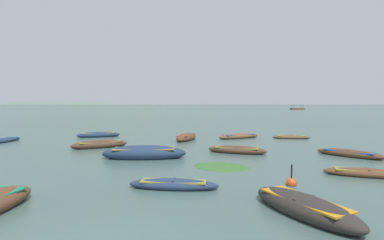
{
  "coord_description": "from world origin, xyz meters",
  "views": [
    {
      "loc": [
        1.65,
        -5.24,
        2.99
      ],
      "look_at": [
        2.64,
        31.28,
        0.96
      ],
      "focal_mm": 27.72,
      "sensor_mm": 36.0,
      "label": 1
    }
  ],
  "objects": [
    {
      "name": "mountain_1",
      "position": [
        -1018.54,
        2286.84,
        163.74
      ],
      "size": [
        1179.22,
        1179.22,
        327.49
      ],
      "primitive_type": "cone",
      "color": "slate",
      "rests_on": "ground"
    },
    {
      "name": "rowboat_8",
      "position": [
        -4.09,
        14.95,
        0.2
      ],
      "size": [
        3.87,
        2.84,
        0.64
      ],
      "color": "#4C3323",
      "rests_on": "ground"
    },
    {
      "name": "rowboat_3",
      "position": [
        1.85,
        18.9,
        0.22
      ],
      "size": [
        2.31,
        3.69,
        0.7
      ],
      "color": "brown",
      "rests_on": "ground"
    },
    {
      "name": "rowboat_10",
      "position": [
        1.28,
        5.05,
        0.14
      ],
      "size": [
        3.26,
        1.21,
        0.43
      ],
      "color": "navy",
      "rests_on": "ground"
    },
    {
      "name": "rowboat_1",
      "position": [
        6.4,
        20.1,
        0.17
      ],
      "size": [
        4.15,
        2.81,
        0.54
      ],
      "color": "brown",
      "rests_on": "ground"
    },
    {
      "name": "mountain_2",
      "position": [
        -401.37,
        1942.48,
        231.15
      ],
      "size": [
        1923.62,
        1923.62,
        462.29
      ],
      "primitive_type": "cone",
      "color": "slate",
      "rests_on": "ground"
    },
    {
      "name": "rowboat_5",
      "position": [
        4.86,
        12.5,
        0.17
      ],
      "size": [
        3.75,
        2.43,
        0.54
      ],
      "color": "#4C3323",
      "rests_on": "ground"
    },
    {
      "name": "ground_plane",
      "position": [
        0.0,
        1500.0,
        0.0
      ],
      "size": [
        6000.0,
        6000.0,
        0.0
      ],
      "primitive_type": "plane",
      "color": "#425B56"
    },
    {
      "name": "rowboat_4",
      "position": [
        9.21,
        6.58,
        0.13
      ],
      "size": [
        3.5,
        1.98,
        0.4
      ],
      "color": "brown",
      "rests_on": "ground"
    },
    {
      "name": "rowboat_12",
      "position": [
        11.01,
        11.12,
        0.15
      ],
      "size": [
        3.14,
        3.35,
        0.49
      ],
      "color": "#4C3323",
      "rests_on": "ground"
    },
    {
      "name": "rowboat_9",
      "position": [
        -6.0,
        21.36,
        0.18
      ],
      "size": [
        3.85,
        2.06,
        0.58
      ],
      "color": "navy",
      "rests_on": "ground"
    },
    {
      "name": "rowboat_13",
      "position": [
        10.83,
        19.71,
        0.12
      ],
      "size": [
        3.26,
        1.36,
        0.38
      ],
      "color": "brown",
      "rests_on": "ground"
    },
    {
      "name": "weed_patch_2",
      "position": [
        3.42,
        8.55,
        0.0
      ],
      "size": [
        3.31,
        3.05,
        0.14
      ],
      "primitive_type": "ellipsoid",
      "rotation": [
        0.0,
        0.0,
        2.67
      ],
      "color": "#38662D",
      "rests_on": "ground"
    },
    {
      "name": "weed_patch_1",
      "position": [
        -2.78,
        12.77,
        0.0
      ],
      "size": [
        1.98,
        2.19,
        0.14
      ],
      "primitive_type": "ellipsoid",
      "rotation": [
        0.0,
        0.0,
        2.05
      ],
      "color": "#477033",
      "rests_on": "ground"
    },
    {
      "name": "rowboat_7",
      "position": [
        4.88,
        2.5,
        0.21
      ],
      "size": [
        2.54,
        3.68,
        0.66
      ],
      "color": "#2D2826",
      "rests_on": "ground"
    },
    {
      "name": "ferry_0",
      "position": [
        58.15,
        140.6,
        0.45
      ],
      "size": [
        7.86,
        4.6,
        2.54
      ],
      "color": "brown",
      "rests_on": "ground"
    },
    {
      "name": "mooring_buoy",
      "position": [
        5.58,
        5.33,
        0.09
      ],
      "size": [
        0.38,
        0.38,
        0.88
      ],
      "color": "#DB4C1E",
      "rests_on": "ground"
    },
    {
      "name": "rowboat_11",
      "position": [
        -12.29,
        18.01,
        0.13
      ],
      "size": [
        1.25,
        3.41,
        0.41
      ],
      "color": "navy",
      "rests_on": "ground"
    },
    {
      "name": "rowboat_6",
      "position": [
        -0.53,
        10.9,
        0.27
      ],
      "size": [
        4.6,
        1.55,
        0.88
      ],
      "color": "navy",
      "rests_on": "ground"
    }
  ]
}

